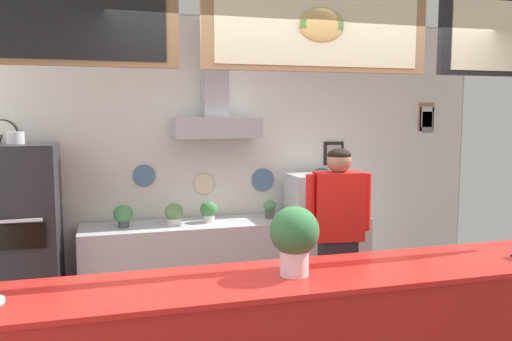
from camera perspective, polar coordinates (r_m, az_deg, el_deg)
name	(u,v)px	position (r m, az deg, el deg)	size (l,w,h in m)	color
back_wall_assembly	(236,153)	(5.27, -2.22, 1.97)	(5.48, 2.37, 2.91)	gray
back_prep_counter	(229,267)	(5.21, -2.93, -10.46)	(2.80, 0.57, 0.90)	#B7BABF
pizza_oven	(21,243)	(4.89, -24.31, -7.23)	(0.63, 0.72, 1.79)	#232326
shop_worker	(338,241)	(4.35, 8.93, -7.60)	(0.54, 0.27, 1.66)	#232328
espresso_machine	(317,196)	(5.31, 6.63, -2.76)	(0.54, 0.53, 0.43)	silver
potted_oregano	(174,213)	(4.96, -8.95, -4.65)	(0.18, 0.18, 0.20)	beige
potted_sage	(123,215)	(4.94, -14.29, -4.72)	(0.18, 0.18, 0.21)	#4C4C51
potted_rosemary	(270,208)	(5.21, 1.52, -4.10)	(0.13, 0.13, 0.19)	#4C4C51
potted_basil	(209,211)	(5.04, -5.18, -4.38)	(0.17, 0.17, 0.20)	beige
basil_vase	(294,237)	(2.99, 4.22, -7.31)	(0.28, 0.28, 0.40)	silver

